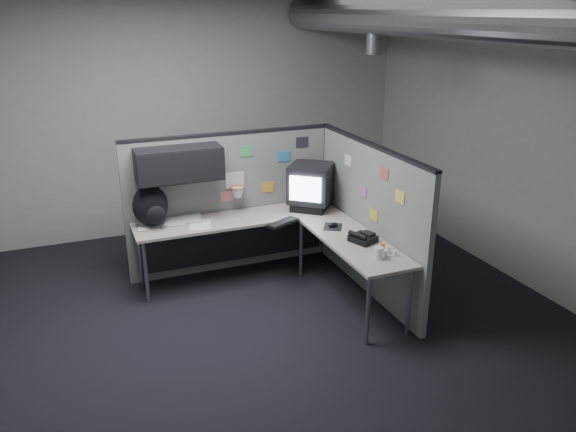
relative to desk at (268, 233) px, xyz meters
name	(u,v)px	position (x,y,z in m)	size (l,w,h in m)	color
room	(335,103)	(0.41, -0.70, 1.48)	(5.62, 5.62, 3.22)	black
partition_back	(218,190)	(-0.40, 0.53, 0.38)	(2.44, 0.42, 1.63)	slate
partition_right	(368,218)	(0.95, -0.49, 0.21)	(0.07, 2.23, 1.63)	slate
desk	(268,233)	(0.00, 0.00, 0.00)	(2.31, 2.11, 0.73)	#A09A91
monitor	(311,186)	(0.62, 0.27, 0.39)	(0.64, 0.64, 0.52)	black
keyboard	(283,223)	(0.13, -0.10, 0.13)	(0.42, 0.31, 0.04)	black
mouse	(333,226)	(0.60, -0.37, 0.13)	(0.28, 0.29, 0.05)	black
phone	(363,238)	(0.69, -0.84, 0.16)	(0.28, 0.29, 0.11)	black
bottles	(387,251)	(0.76, -1.19, 0.15)	(0.13, 0.16, 0.08)	silver
cup	(379,253)	(0.63, -1.26, 0.18)	(0.08, 0.08, 0.12)	silver
papers	(179,222)	(-0.89, 0.38, 0.12)	(0.80, 0.60, 0.01)	white
backpack	(151,207)	(-1.18, 0.38, 0.34)	(0.40, 0.38, 0.45)	black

